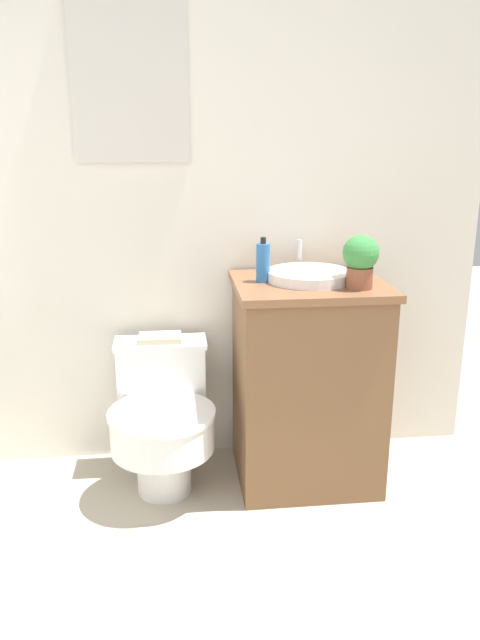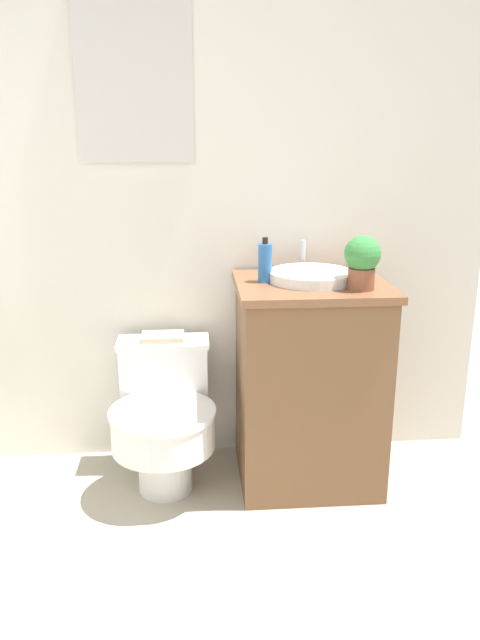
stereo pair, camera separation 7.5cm
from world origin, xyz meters
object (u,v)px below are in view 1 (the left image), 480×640
Objects in this scene: soap_bottle at (263,262)px; potted_plant at (360,259)px; book_on_tank at (160,338)px; toilet at (162,418)px; sink at (309,275)px.

potted_plant is at bearing -22.57° from soap_bottle.
toilet is at bearing -90.00° from book_on_tank.
potted_plant is at bearing -8.06° from toilet.
sink is 2.12× the size of book_on_tank.
toilet is 0.82m from sink.
toilet is 0.74m from soap_bottle.
sink reaches higher than book_on_tank.
toilet is 0.33m from book_on_tank.
soap_bottle reaches higher than toilet.
soap_bottle is at bearing 157.43° from potted_plant.
toilet is 1.58× the size of sink.
sink is at bearing -11.04° from book_on_tank.
soap_bottle is 1.00× the size of book_on_tank.
soap_bottle reaches higher than book_on_tank.
sink reaches higher than toilet.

